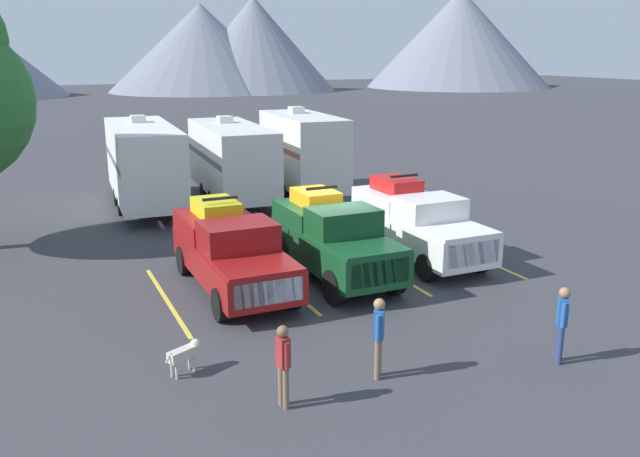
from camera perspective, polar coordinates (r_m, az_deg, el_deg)
ground_plane at (r=20.48m, az=0.53°, el=-3.54°), size 240.00×240.00×0.00m
pickup_truck_a at (r=18.79m, az=-7.70°, el=-1.77°), size 2.19×5.79×2.47m
pickup_truck_b at (r=19.48m, az=1.13°, el=-0.78°), size 2.13×5.31×2.60m
pickup_truck_c at (r=21.65m, az=8.26°, el=0.57°), size 2.20×5.63×2.58m
lot_stripe_a at (r=18.53m, az=-13.04°, el=-6.00°), size 0.12×5.50×0.01m
lot_stripe_b at (r=19.39m, az=-3.29°, el=-4.65°), size 0.12×5.50×0.01m
lot_stripe_c at (r=20.76m, az=5.37°, el=-3.35°), size 0.12×5.50×0.01m
lot_stripe_d at (r=22.54m, az=12.79°, el=-2.16°), size 0.12×5.50×0.01m
camper_trailer_a at (r=29.01m, az=-14.92°, el=5.61°), size 2.98×9.15×3.82m
camper_trailer_b at (r=29.48m, az=-7.59°, el=6.00°), size 2.90×8.52×3.69m
camper_trailer_c at (r=30.50m, az=-1.46°, el=6.73°), size 2.75×7.34×4.01m
person_a at (r=15.16m, az=20.07°, el=-7.38°), size 0.31×0.33×1.72m
person_b at (r=12.61m, az=-3.19°, el=-11.28°), size 0.23×0.36×1.66m
person_c at (r=13.68m, az=5.07°, el=-8.90°), size 0.31×0.33×1.74m
dog at (r=14.34m, az=-11.45°, el=-10.41°), size 0.84×0.52×0.66m
mountain_ridge at (r=105.85m, az=-20.27°, el=14.71°), size 150.69×41.87×16.80m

